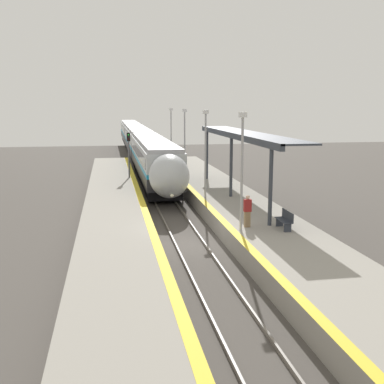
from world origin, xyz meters
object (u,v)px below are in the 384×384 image
(railway_signal, at_px, (129,155))
(lamppost_near, at_px, (242,164))
(platform_bench, at_px, (285,220))
(lamppost_far, at_px, (185,139))
(lamppost_mid, at_px, (206,148))
(train, at_px, (139,141))
(lamppost_farthest, at_px, (171,133))
(person_waiting, at_px, (247,211))

(railway_signal, xyz_separation_m, lamppost_near, (4.50, -17.93, 1.31))
(platform_bench, relative_size, lamppost_far, 0.26)
(lamppost_near, bearing_deg, lamppost_mid, 90.00)
(train, distance_m, lamppost_farthest, 15.38)
(railway_signal, bearing_deg, lamppost_far, -9.46)
(train, height_order, railway_signal, railway_signal)
(lamppost_near, distance_m, lamppost_mid, 8.59)
(lamppost_near, height_order, lamppost_far, same)
(lamppost_mid, bearing_deg, lamppost_near, -90.00)
(railway_signal, bearing_deg, train, 84.48)
(train, bearing_deg, person_waiting, -86.06)
(platform_bench, bearing_deg, railway_signal, 110.33)
(person_waiting, bearing_deg, train, 93.94)
(lamppost_far, distance_m, lamppost_farthest, 8.59)
(lamppost_far, bearing_deg, lamppost_farthest, 90.00)
(lamppost_mid, distance_m, lamppost_far, 8.59)
(train, distance_m, person_waiting, 40.37)
(lamppost_mid, height_order, lamppost_far, same)
(train, relative_size, lamppost_farthest, 11.96)
(train, xyz_separation_m, platform_bench, (4.46, -40.96, -0.81))
(lamppost_far, bearing_deg, train, 95.51)
(person_waiting, distance_m, lamppost_far, 16.77)
(person_waiting, bearing_deg, lamppost_far, 91.69)
(lamppost_mid, xyz_separation_m, lamppost_far, (0.00, 8.59, 0.00))
(lamppost_farthest, bearing_deg, lamppost_mid, -90.00)
(person_waiting, bearing_deg, lamppost_farthest, 91.11)
(train, relative_size, lamppost_near, 11.96)
(person_waiting, height_order, lamppost_near, lamppost_near)
(person_waiting, relative_size, railway_signal, 0.34)
(train, xyz_separation_m, person_waiting, (2.77, -40.27, -0.46))
(train, xyz_separation_m, lamppost_mid, (2.28, -32.27, 1.90))
(train, height_order, lamppost_farthest, lamppost_farthest)
(lamppost_mid, bearing_deg, lamppost_farthest, 90.00)
(train, height_order, lamppost_mid, lamppost_mid)
(lamppost_far, xyz_separation_m, lamppost_farthest, (0.00, 8.59, 0.00))
(platform_bench, relative_size, railway_signal, 0.31)
(platform_bench, distance_m, lamppost_far, 17.63)
(person_waiting, bearing_deg, lamppost_near, -129.69)
(platform_bench, distance_m, lamppost_farthest, 26.10)
(person_waiting, relative_size, lamppost_mid, 0.29)
(lamppost_mid, xyz_separation_m, lamppost_farthest, (0.00, 17.18, 0.00))
(platform_bench, xyz_separation_m, lamppost_mid, (-2.18, 8.69, 2.72))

